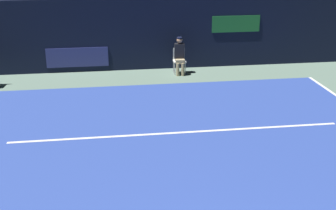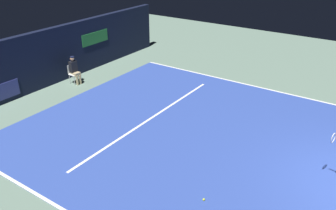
% 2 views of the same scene
% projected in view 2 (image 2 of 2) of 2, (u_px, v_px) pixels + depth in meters
% --- Properties ---
extents(ground_plane, '(31.47, 31.47, 0.00)m').
position_uv_depth(ground_plane, '(199.00, 135.00, 12.60)').
color(ground_plane, slate).
extents(court_surface, '(10.71, 12.32, 0.01)m').
position_uv_depth(court_surface, '(199.00, 135.00, 12.60)').
color(court_surface, '#2D479E').
rests_on(court_surface, ground).
extents(line_sideline_left, '(0.10, 12.32, 0.01)m').
position_uv_depth(line_sideline_left, '(256.00, 86.00, 16.54)').
color(line_sideline_left, white).
rests_on(line_sideline_left, court_surface).
extents(line_service, '(8.36, 0.10, 0.01)m').
position_uv_depth(line_service, '(151.00, 118.00, 13.68)').
color(line_service, white).
rests_on(line_service, court_surface).
extents(back_wall, '(15.52, 0.33, 2.60)m').
position_uv_depth(back_wall, '(44.00, 59.00, 16.17)').
color(back_wall, black).
rests_on(back_wall, ground).
extents(line_judge_on_chair, '(0.46, 0.54, 1.32)m').
position_uv_depth(line_judge_on_chair, '(74.00, 70.00, 16.65)').
color(line_judge_on_chair, white).
rests_on(line_judge_on_chair, ground).
extents(tennis_ball, '(0.07, 0.07, 0.07)m').
position_uv_depth(tennis_ball, '(204.00, 200.00, 9.47)').
color(tennis_ball, '#CCE033').
rests_on(tennis_ball, court_surface).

